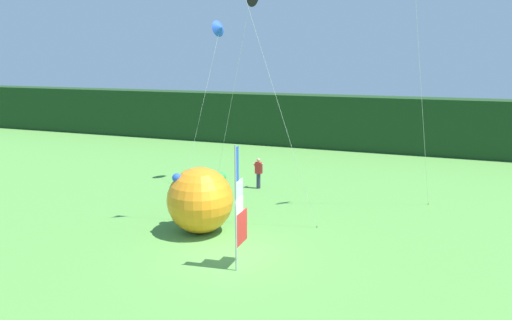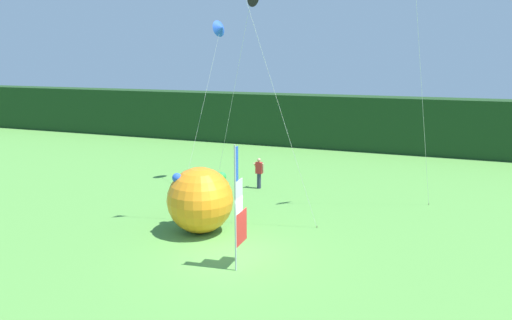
{
  "view_description": "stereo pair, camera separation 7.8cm",
  "coord_description": "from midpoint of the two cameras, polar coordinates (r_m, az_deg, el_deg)",
  "views": [
    {
      "loc": [
        6.31,
        -14.72,
        7.11
      ],
      "look_at": [
        -0.04,
        2.63,
        3.06
      ],
      "focal_mm": 33.08,
      "sensor_mm": 36.0,
      "label": 1
    },
    {
      "loc": [
        6.38,
        -14.69,
        7.11
      ],
      "look_at": [
        -0.04,
        2.63,
        3.06
      ],
      "focal_mm": 33.08,
      "sensor_mm": 36.0,
      "label": 2
    }
  ],
  "objects": [
    {
      "name": "distant_treeline",
      "position": [
        37.94,
        10.57,
        4.52
      ],
      "size": [
        80.0,
        2.4,
        4.14
      ],
      "primitive_type": "cube",
      "color": "#193819",
      "rests_on": "ground"
    },
    {
      "name": "inflatable_balloon",
      "position": [
        19.52,
        -6.65,
        -4.81
      ],
      "size": [
        2.73,
        2.73,
        2.73
      ],
      "color": "orange",
      "rests_on": "ground"
    },
    {
      "name": "person_near_banner",
      "position": [
        25.88,
        0.45,
        -1.5
      ],
      "size": [
        0.55,
        0.48,
        1.7
      ],
      "color": "#2D334C",
      "rests_on": "ground"
    },
    {
      "name": "banner_flag",
      "position": [
        15.96,
        -1.96,
        -5.98
      ],
      "size": [
        0.06,
        1.03,
        4.35
      ],
      "color": "#B7B7BC",
      "rests_on": "ground"
    },
    {
      "name": "kite_blue_delta_3",
      "position": [
        26.76,
        -4.23,
        15.59
      ],
      "size": [
        1.47,
        3.3,
        9.13
      ],
      "color": "brown",
      "rests_on": "ground"
    },
    {
      "name": "person_mid_field",
      "position": [
        22.42,
        -8.34,
        -3.9
      ],
      "size": [
        0.55,
        0.48,
        1.65
      ],
      "color": "black",
      "rests_on": "ground"
    },
    {
      "name": "ground_plane",
      "position": [
        17.52,
        -2.8,
        -11.58
      ],
      "size": [
        120.0,
        120.0,
        0.0
      ],
      "primitive_type": "plane",
      "color": "#518E3D"
    }
  ]
}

